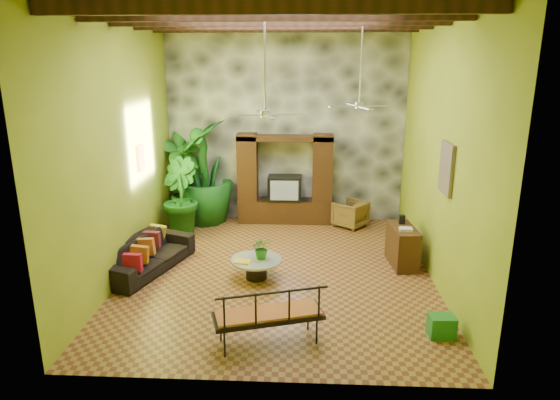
# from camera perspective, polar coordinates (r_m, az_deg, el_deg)

# --- Properties ---
(ground) EXTENTS (7.00, 7.00, 0.00)m
(ground) POSITION_cam_1_polar(r_m,az_deg,el_deg) (10.11, -0.21, -8.22)
(ground) COLOR brown
(ground) RESTS_ON ground
(ceiling) EXTENTS (6.00, 7.00, 0.02)m
(ceiling) POSITION_cam_1_polar(r_m,az_deg,el_deg) (9.23, -0.25, 21.30)
(ceiling) COLOR silver
(ceiling) RESTS_ON back_wall
(back_wall) EXTENTS (6.00, 0.02, 5.00)m
(back_wall) POSITION_cam_1_polar(r_m,az_deg,el_deg) (12.81, 0.64, 8.69)
(back_wall) COLOR olive
(back_wall) RESTS_ON ground
(left_wall) EXTENTS (0.02, 7.00, 5.00)m
(left_wall) POSITION_cam_1_polar(r_m,az_deg,el_deg) (9.98, -17.79, 5.74)
(left_wall) COLOR olive
(left_wall) RESTS_ON ground
(right_wall) EXTENTS (0.02, 7.00, 5.00)m
(right_wall) POSITION_cam_1_polar(r_m,az_deg,el_deg) (9.67, 17.90, 5.41)
(right_wall) COLOR olive
(right_wall) RESTS_ON ground
(stone_accent_wall) EXTENTS (5.98, 0.10, 4.98)m
(stone_accent_wall) POSITION_cam_1_polar(r_m,az_deg,el_deg) (12.75, 0.63, 8.65)
(stone_accent_wall) COLOR #34363B
(stone_accent_wall) RESTS_ON ground
(ceiling_beams) EXTENTS (5.95, 5.36, 0.22)m
(ceiling_beams) POSITION_cam_1_polar(r_m,az_deg,el_deg) (9.22, -0.25, 19.93)
(ceiling_beams) COLOR #341B10
(ceiling_beams) RESTS_ON ceiling
(entertainment_center) EXTENTS (2.40, 0.55, 2.30)m
(entertainment_center) POSITION_cam_1_polar(r_m,az_deg,el_deg) (12.75, 0.55, 1.62)
(entertainment_center) COLOR #311E0D
(entertainment_center) RESTS_ON ground
(ceiling_fan_front) EXTENTS (1.28, 1.28, 1.86)m
(ceiling_fan_front) POSITION_cam_1_polar(r_m,az_deg,el_deg) (8.85, -1.70, 11.15)
(ceiling_fan_front) COLOR silver
(ceiling_fan_front) RESTS_ON ceiling
(ceiling_fan_back) EXTENTS (1.28, 1.28, 1.86)m
(ceiling_fan_back) POSITION_cam_1_polar(r_m,az_deg,el_deg) (10.47, 9.10, 11.75)
(ceiling_fan_back) COLOR silver
(ceiling_fan_back) RESTS_ON ceiling
(wall_art_mask) EXTENTS (0.06, 0.32, 0.55)m
(wall_art_mask) POSITION_cam_1_polar(r_m,az_deg,el_deg) (10.96, -15.62, 4.67)
(wall_art_mask) COLOR orange
(wall_art_mask) RESTS_ON left_wall
(wall_art_painting) EXTENTS (0.06, 0.70, 0.90)m
(wall_art_painting) POSITION_cam_1_polar(r_m,az_deg,el_deg) (9.13, 18.48, 3.46)
(wall_art_painting) COLOR #255988
(wall_art_painting) RESTS_ON right_wall
(sofa) EXTENTS (1.56, 2.43, 0.66)m
(sofa) POSITION_cam_1_polar(r_m,az_deg,el_deg) (10.43, -15.00, -6.03)
(sofa) COLOR black
(sofa) RESTS_ON ground
(wicker_armchair) EXTENTS (1.01, 1.01, 0.66)m
(wicker_armchair) POSITION_cam_1_polar(r_m,az_deg,el_deg) (12.71, 8.04, -1.57)
(wicker_armchair) COLOR #9B6A38
(wicker_armchair) RESTS_ON ground
(tall_plant_a) EXTENTS (1.52, 1.41, 2.38)m
(tall_plant_a) POSITION_cam_1_polar(r_m,az_deg,el_deg) (13.07, -10.96, 2.71)
(tall_plant_a) COLOR #1F681B
(tall_plant_a) RESTS_ON ground
(tall_plant_b) EXTENTS (1.26, 1.31, 1.85)m
(tall_plant_b) POSITION_cam_1_polar(r_m,az_deg,el_deg) (12.14, -11.47, 0.33)
(tall_plant_b) COLOR #175818
(tall_plant_b) RESTS_ON ground
(tall_plant_c) EXTENTS (1.61, 1.61, 2.66)m
(tall_plant_c) POSITION_cam_1_polar(r_m,az_deg,el_deg) (12.85, -8.72, 3.21)
(tall_plant_c) COLOR #185C1B
(tall_plant_c) RESTS_ON ground
(coffee_table) EXTENTS (0.98, 0.98, 0.40)m
(coffee_table) POSITION_cam_1_polar(r_m,az_deg,el_deg) (9.76, -2.72, -7.53)
(coffee_table) COLOR black
(coffee_table) RESTS_ON ground
(centerpiece_plant) EXTENTS (0.45, 0.41, 0.43)m
(centerpiece_plant) POSITION_cam_1_polar(r_m,az_deg,el_deg) (9.65, -2.08, -5.49)
(centerpiece_plant) COLOR #22671B
(centerpiece_plant) RESTS_ON coffee_table
(yellow_tray) EXTENTS (0.33, 0.26, 0.03)m
(yellow_tray) POSITION_cam_1_polar(r_m,az_deg,el_deg) (9.56, -4.32, -7.04)
(yellow_tray) COLOR #F7F91B
(yellow_tray) RESTS_ON coffee_table
(iron_bench) EXTENTS (1.72, 1.05, 0.57)m
(iron_bench) POSITION_cam_1_polar(r_m,az_deg,el_deg) (7.53, -1.40, -12.83)
(iron_bench) COLOR black
(iron_bench) RESTS_ON ground
(side_console) EXTENTS (0.55, 1.06, 0.82)m
(side_console) POSITION_cam_1_polar(r_m,az_deg,el_deg) (10.60, 13.82, -5.14)
(side_console) COLOR #352010
(side_console) RESTS_ON ground
(green_bin) EXTENTS (0.41, 0.32, 0.34)m
(green_bin) POSITION_cam_1_polar(r_m,az_deg,el_deg) (8.31, 17.98, -13.53)
(green_bin) COLOR #1D6E2A
(green_bin) RESTS_ON ground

